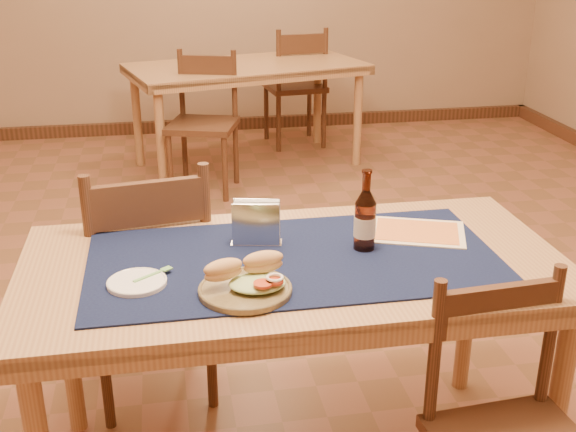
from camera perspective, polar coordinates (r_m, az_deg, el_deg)
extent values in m
cube|color=brown|center=(3.19, -2.25, -9.75)|extent=(6.00, 7.00, 0.02)
cylinder|color=#AD8151|center=(2.31, 20.46, -14.20)|extent=(0.06, 0.06, 0.71)
cylinder|color=#AD8151|center=(2.59, -16.99, -9.44)|extent=(0.06, 0.06, 0.71)
cylinder|color=#AD8151|center=(2.78, 14.03, -6.82)|extent=(0.06, 0.06, 0.71)
cube|color=#AD8151|center=(2.14, 0.47, -3.97)|extent=(1.60, 0.80, 0.04)
cube|color=#0F1A3A|center=(2.13, 0.47, -3.42)|extent=(1.20, 0.60, 0.01)
cube|color=#4F2D1C|center=(6.38, -6.66, 7.16)|extent=(6.00, 0.06, 0.10)
cylinder|color=#AD8151|center=(4.81, -10.01, 5.84)|extent=(0.06, 0.06, 0.71)
cylinder|color=#AD8151|center=(5.35, 5.52, 7.71)|extent=(0.06, 0.06, 0.71)
cylinder|color=#AD8151|center=(5.43, -11.84, 7.55)|extent=(0.06, 0.06, 0.71)
cylinder|color=#AD8151|center=(5.92, 2.34, 9.17)|extent=(0.06, 0.06, 0.71)
cube|color=#AD8151|center=(5.25, -3.31, 11.69)|extent=(1.79, 1.20, 0.04)
cylinder|color=#4F2D1C|center=(2.99, -7.76, -6.85)|extent=(0.04, 0.04, 0.47)
cylinder|color=#4F2D1C|center=(2.95, -14.98, -7.82)|extent=(0.04, 0.04, 0.47)
cylinder|color=#4F2D1C|center=(2.67, -6.10, -10.56)|extent=(0.04, 0.04, 0.47)
cylinder|color=#4F2D1C|center=(2.63, -14.26, -11.73)|extent=(0.04, 0.04, 0.47)
cube|color=#4F2D1C|center=(2.69, -11.13, -4.86)|extent=(0.50, 0.50, 0.04)
cube|color=#4F2D1C|center=(2.36, -11.06, 0.99)|extent=(0.38, 0.09, 0.15)
cylinder|color=#4F2D1C|center=(2.44, -6.49, -1.23)|extent=(0.04, 0.04, 0.48)
cylinder|color=#4F2D1C|center=(2.40, -15.28, -2.35)|extent=(0.04, 0.04, 0.48)
cube|color=#4F2D1C|center=(1.95, 16.25, -7.04)|extent=(0.34, 0.05, 0.13)
cylinder|color=#4F2D1C|center=(1.93, 11.50, -10.69)|extent=(0.03, 0.03, 0.43)
cylinder|color=#4F2D1C|center=(2.09, 19.98, -9.02)|extent=(0.03, 0.03, 0.43)
cylinder|color=#4F2D1C|center=(4.72, -9.30, 3.94)|extent=(0.04, 0.04, 0.45)
cylinder|color=#4F2D1C|center=(4.63, -5.01, 3.80)|extent=(0.04, 0.04, 0.45)
cylinder|color=#4F2D1C|center=(5.05, -8.17, 5.20)|extent=(0.04, 0.04, 0.45)
cylinder|color=#4F2D1C|center=(4.97, -4.14, 5.09)|extent=(0.04, 0.04, 0.45)
cube|color=#4F2D1C|center=(4.78, -6.77, 7.11)|extent=(0.53, 0.53, 0.04)
cube|color=#4F2D1C|center=(4.88, -6.42, 11.67)|extent=(0.35, 0.14, 0.14)
cylinder|color=#4F2D1C|center=(4.95, -8.43, 10.30)|extent=(0.04, 0.04, 0.46)
cylinder|color=#4F2D1C|center=(4.87, -4.26, 10.27)|extent=(0.04, 0.04, 0.46)
cylinder|color=#4F2D1C|center=(6.14, 1.69, 8.49)|extent=(0.04, 0.04, 0.47)
cylinder|color=#4F2D1C|center=(6.03, -1.73, 8.25)|extent=(0.04, 0.04, 0.47)
cylinder|color=#4F2D1C|center=(5.79, 2.85, 7.65)|extent=(0.04, 0.04, 0.47)
cylinder|color=#4F2D1C|center=(5.68, -0.75, 7.39)|extent=(0.04, 0.04, 0.47)
cube|color=#4F2D1C|center=(5.86, 0.52, 10.18)|extent=(0.48, 0.48, 0.04)
cube|color=#4F2D1C|center=(5.61, 1.14, 13.43)|extent=(0.38, 0.07, 0.15)
cylinder|color=#4F2D1C|center=(5.69, 2.97, 12.25)|extent=(0.04, 0.04, 0.48)
cylinder|color=#4F2D1C|center=(5.57, -0.74, 12.08)|extent=(0.04, 0.04, 0.48)
cylinder|color=brown|center=(1.94, -3.40, -5.85)|extent=(0.25, 0.25, 0.01)
torus|color=brown|center=(1.93, -3.40, -5.71)|extent=(0.25, 0.25, 0.01)
ellipsoid|color=#AFC587|center=(1.92, -2.44, -5.32)|extent=(0.15, 0.12, 0.03)
ellipsoid|color=tan|center=(1.92, -5.16, -4.29)|extent=(0.12, 0.08, 0.06)
ellipsoid|color=tan|center=(1.95, -1.98, -3.68)|extent=(0.12, 0.07, 0.06)
cylinder|color=#BA3718|center=(1.88, -2.00, -5.38)|extent=(0.05, 0.05, 0.01)
cylinder|color=#BA3718|center=(1.89, -1.05, -5.17)|extent=(0.05, 0.05, 0.01)
torus|color=white|center=(1.89, -1.06, -4.88)|extent=(0.05, 0.05, 0.01)
cylinder|color=white|center=(2.02, -11.85, -5.16)|extent=(0.16, 0.16, 0.01)
torus|color=white|center=(2.01, -11.86, -5.05)|extent=(0.16, 0.16, 0.01)
cube|color=#71B965|center=(2.03, -10.98, -4.67)|extent=(0.08, 0.06, 0.00)
cube|color=#71B965|center=(2.06, -9.56, -4.13)|extent=(0.04, 0.03, 0.00)
cylinder|color=#4E1D0D|center=(2.17, 6.08, -0.80)|extent=(0.06, 0.06, 0.15)
cone|color=#4E1D0D|center=(2.14, 6.18, 1.47)|extent=(0.06, 0.06, 0.04)
cylinder|color=#4E1D0D|center=(2.12, 6.23, 2.69)|extent=(0.03, 0.03, 0.06)
cylinder|color=#4E1D0D|center=(2.11, 6.27, 3.53)|extent=(0.03, 0.03, 0.01)
cylinder|color=beige|center=(2.17, 6.08, -0.80)|extent=(0.07, 0.07, 0.06)
cube|color=silver|center=(2.22, -2.50, -2.11)|extent=(0.16, 0.09, 0.00)
cube|color=silver|center=(2.17, -2.58, -0.72)|extent=(0.14, 0.03, 0.13)
cube|color=silver|center=(2.22, -2.48, -0.23)|extent=(0.14, 0.03, 0.13)
cube|color=white|center=(2.20, -2.53, -0.61)|extent=(0.14, 0.07, 0.12)
cube|color=#3F7FCA|center=(2.18, -2.57, -0.51)|extent=(0.10, 0.02, 0.04)
cube|color=#F8E2BB|center=(2.34, 10.15, -1.24)|extent=(0.35, 0.31, 0.00)
cube|color=orange|center=(2.33, 10.16, -1.18)|extent=(0.30, 0.26, 0.00)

